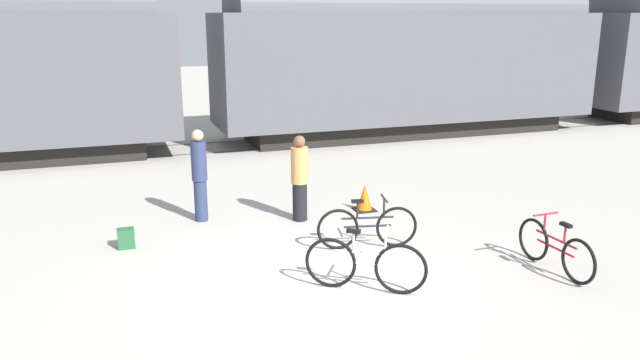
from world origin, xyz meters
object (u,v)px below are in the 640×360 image
at_px(bicycle_black, 367,227).
at_px(freight_train, 195,53).
at_px(traffic_cone, 365,198).
at_px(bicycle_silver, 365,265).
at_px(bicycle_maroon, 555,249).
at_px(backpack, 126,238).
at_px(person_in_navy, 200,175).
at_px(person_in_tan, 300,178).

bearing_deg(bicycle_black, freight_train, 99.08).
height_order(freight_train, traffic_cone, freight_train).
height_order(bicycle_silver, traffic_cone, bicycle_silver).
bearing_deg(bicycle_black, bicycle_maroon, -38.45).
bearing_deg(bicycle_silver, bicycle_maroon, -5.85).
bearing_deg(bicycle_black, backpack, 160.70).
relative_size(freight_train, bicycle_black, 31.46).
xyz_separation_m(freight_train, bicycle_black, (1.44, -9.03, -2.38)).
distance_m(bicycle_black, person_in_navy, 3.43).
distance_m(bicycle_black, bicycle_silver, 1.68).
bearing_deg(freight_train, backpack, -107.36).
distance_m(freight_train, backpack, 8.45).
relative_size(bicycle_silver, person_in_tan, 0.91).
relative_size(bicycle_silver, person_in_navy, 0.85).
bearing_deg(traffic_cone, person_in_tan, -174.22).
relative_size(bicycle_black, backpack, 4.95).
xyz_separation_m(bicycle_silver, person_in_tan, (0.07, 3.32, 0.43)).
xyz_separation_m(person_in_navy, backpack, (-1.43, -1.04, -0.74)).
xyz_separation_m(bicycle_maroon, bicycle_silver, (-3.02, 0.31, 0.03)).
distance_m(bicycle_black, person_in_tan, 1.95).
bearing_deg(traffic_cone, bicycle_black, -112.04).
height_order(freight_train, backpack, freight_train).
bearing_deg(bicycle_silver, person_in_navy, 113.68).
bearing_deg(backpack, bicycle_maroon, -27.34).
xyz_separation_m(bicycle_silver, backpack, (-3.15, 2.88, -0.23)).
distance_m(bicycle_black, backpack, 4.08).
relative_size(bicycle_maroon, person_in_navy, 0.95).
relative_size(freight_train, traffic_cone, 96.32).
bearing_deg(backpack, bicycle_silver, -42.46).
height_order(bicycle_silver, backpack, bicycle_silver).
bearing_deg(backpack, person_in_navy, 35.94).
bearing_deg(person_in_tan, backpack, 5.58).
distance_m(person_in_tan, traffic_cone, 1.53).
bearing_deg(bicycle_maroon, backpack, 152.66).
xyz_separation_m(person_in_tan, traffic_cone, (1.41, 0.14, -0.57)).
bearing_deg(traffic_cone, bicycle_silver, -113.15).
bearing_deg(traffic_cone, backpack, -172.77).
bearing_deg(bicycle_maroon, bicycle_silver, 174.15).
bearing_deg(person_in_navy, bicycle_black, -94.68).
bearing_deg(person_in_navy, traffic_cone, -58.07).
height_order(bicycle_maroon, traffic_cone, bicycle_maroon).
bearing_deg(bicycle_silver, backpack, 137.54).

